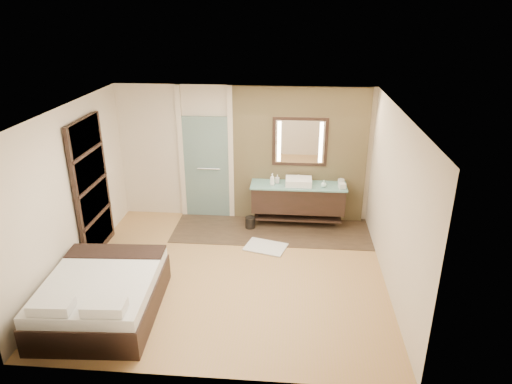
# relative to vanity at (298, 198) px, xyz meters

# --- Properties ---
(floor) EXTENTS (5.00, 5.00, 0.00)m
(floor) POSITION_rel_vanity_xyz_m (-1.10, -1.92, -0.58)
(floor) COLOR #AC8648
(floor) RESTS_ON ground
(tile_strip) EXTENTS (3.80, 1.30, 0.01)m
(tile_strip) POSITION_rel_vanity_xyz_m (-0.50, -0.32, -0.57)
(tile_strip) COLOR #32241B
(tile_strip) RESTS_ON floor
(stone_wall) EXTENTS (2.60, 0.08, 2.70)m
(stone_wall) POSITION_rel_vanity_xyz_m (0.00, 0.29, 0.77)
(stone_wall) COLOR tan
(stone_wall) RESTS_ON floor
(vanity) EXTENTS (1.85, 0.55, 0.88)m
(vanity) POSITION_rel_vanity_xyz_m (0.00, 0.00, 0.00)
(vanity) COLOR black
(vanity) RESTS_ON stone_wall
(mirror_unit) EXTENTS (1.06, 0.04, 0.96)m
(mirror_unit) POSITION_rel_vanity_xyz_m (0.00, 0.24, 1.07)
(mirror_unit) COLOR black
(mirror_unit) RESTS_ON stone_wall
(frosted_door) EXTENTS (1.10, 0.12, 2.70)m
(frosted_door) POSITION_rel_vanity_xyz_m (-1.85, 0.28, 0.56)
(frosted_door) COLOR #A1CBC5
(frosted_door) RESTS_ON floor
(shoji_partition) EXTENTS (0.06, 1.20, 2.40)m
(shoji_partition) POSITION_rel_vanity_xyz_m (-3.53, -1.32, 0.63)
(shoji_partition) COLOR black
(shoji_partition) RESTS_ON floor
(bed) EXTENTS (1.61, 1.97, 0.73)m
(bed) POSITION_rel_vanity_xyz_m (-2.75, -3.08, -0.28)
(bed) COLOR black
(bed) RESTS_ON floor
(bath_mat) EXTENTS (0.83, 0.68, 0.02)m
(bath_mat) POSITION_rel_vanity_xyz_m (-0.57, -1.00, -0.56)
(bath_mat) COLOR silver
(bath_mat) RESTS_ON floor
(waste_bin) EXTENTS (0.24, 0.24, 0.24)m
(waste_bin) POSITION_rel_vanity_xyz_m (-0.92, -0.24, -0.46)
(waste_bin) COLOR black
(waste_bin) RESTS_ON floor
(tissue_box) EXTENTS (0.14, 0.14, 0.10)m
(tissue_box) POSITION_rel_vanity_xyz_m (0.82, -0.14, 0.33)
(tissue_box) COLOR silver
(tissue_box) RESTS_ON vanity
(soap_bottle_a) EXTENTS (0.11, 0.11, 0.23)m
(soap_bottle_a) POSITION_rel_vanity_xyz_m (-0.51, -0.08, 0.40)
(soap_bottle_a) COLOR white
(soap_bottle_a) RESTS_ON vanity
(soap_bottle_b) EXTENTS (0.08, 0.08, 0.17)m
(soap_bottle_b) POSITION_rel_vanity_xyz_m (-0.42, 0.05, 0.37)
(soap_bottle_b) COLOR #B2B2B2
(soap_bottle_b) RESTS_ON vanity
(soap_bottle_c) EXTENTS (0.12, 0.12, 0.14)m
(soap_bottle_c) POSITION_rel_vanity_xyz_m (0.48, -0.10, 0.35)
(soap_bottle_c) COLOR #BFF0E7
(soap_bottle_c) RESTS_ON vanity
(cup) EXTENTS (0.14, 0.14, 0.10)m
(cup) POSITION_rel_vanity_xyz_m (0.82, 0.08, 0.34)
(cup) COLOR silver
(cup) RESTS_ON vanity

